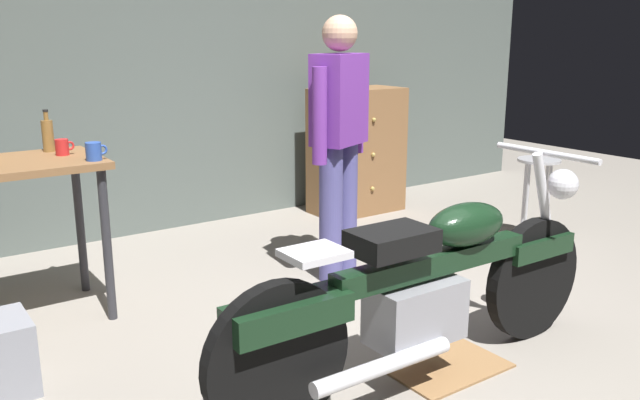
{
  "coord_description": "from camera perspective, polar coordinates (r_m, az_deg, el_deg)",
  "views": [
    {
      "loc": [
        -2.1,
        -2.24,
        1.56
      ],
      "look_at": [
        -0.03,
        0.7,
        0.65
      ],
      "focal_mm": 37.09,
      "sensor_mm": 36.0,
      "label": 1
    }
  ],
  "objects": [
    {
      "name": "ground_plane",
      "position": [
        3.44,
        7.32,
        -12.85
      ],
      "size": [
        12.0,
        12.0,
        0.0
      ],
      "primitive_type": "plane",
      "color": "gray"
    },
    {
      "name": "back_wall",
      "position": [
        5.46,
        -12.85,
        13.73
      ],
      "size": [
        8.0,
        0.12,
        3.1
      ],
      "primitive_type": "cube",
      "color": "#56605B",
      "rests_on": "ground_plane"
    },
    {
      "name": "motorcycle",
      "position": [
        3.05,
        9.27,
        -7.3
      ],
      "size": [
        2.19,
        0.6,
        1.0
      ],
      "rotation": [
        0.0,
        0.0,
        -0.01
      ],
      "color": "black",
      "rests_on": "ground_plane"
    },
    {
      "name": "person_standing",
      "position": [
        4.19,
        1.65,
        5.47
      ],
      "size": [
        0.53,
        0.36,
        1.67
      ],
      "rotation": [
        0.0,
        0.0,
        3.56
      ],
      "color": "#514F8F",
      "rests_on": "ground_plane"
    },
    {
      "name": "shop_stool",
      "position": [
        5.29,
        18.27,
        1.88
      ],
      "size": [
        0.32,
        0.32,
        0.64
      ],
      "color": "#B2B2B7",
      "rests_on": "ground_plane"
    },
    {
      "name": "wooden_dresser",
      "position": [
        5.88,
        3.19,
        4.26
      ],
      "size": [
        0.8,
        0.47,
        1.1
      ],
      "color": "brown",
      "rests_on": "ground_plane"
    },
    {
      "name": "drip_tray",
      "position": [
        3.33,
        10.72,
        -13.85
      ],
      "size": [
        0.56,
        0.4,
        0.01
      ],
      "primitive_type": "cube",
      "color": "olive",
      "rests_on": "ground_plane"
    },
    {
      "name": "mug_red_diner",
      "position": [
        3.95,
        -21.33,
        4.27
      ],
      "size": [
        0.1,
        0.07,
        0.09
      ],
      "color": "red",
      "rests_on": "workbench"
    },
    {
      "name": "mug_blue_enamel",
      "position": [
        3.73,
        -18.92,
        3.99
      ],
      "size": [
        0.12,
        0.08,
        0.1
      ],
      "color": "#2D51AD",
      "rests_on": "workbench"
    },
    {
      "name": "bottle",
      "position": [
        4.09,
        -22.43,
        5.22
      ],
      "size": [
        0.06,
        0.06,
        0.24
      ],
      "color": "olive",
      "rests_on": "workbench"
    }
  ]
}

